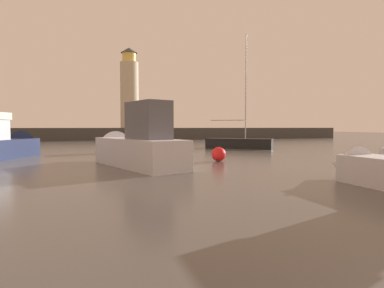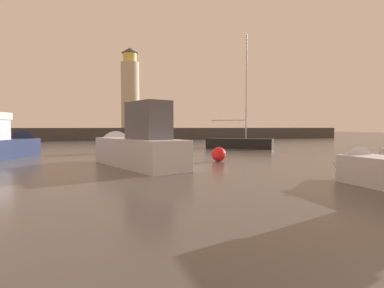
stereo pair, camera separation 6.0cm
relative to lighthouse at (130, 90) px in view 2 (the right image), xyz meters
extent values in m
plane|color=#4C4742|center=(-0.68, -29.26, -9.08)|extent=(220.00, 220.00, 0.00)
cube|color=#423F3D|center=(-0.68, 0.00, -8.01)|extent=(86.17, 6.26, 2.14)
cylinder|color=beige|center=(0.00, 0.00, -0.93)|extent=(3.32, 3.32, 12.01)
cylinder|color=#F2CC59|center=(0.00, 0.00, 5.91)|extent=(2.49, 2.49, 1.68)
cone|color=#33383D|center=(0.00, 0.00, 7.23)|extent=(2.99, 2.99, 0.96)
cone|color=#1E284C|center=(-11.09, -30.27, -8.32)|extent=(3.10, 3.01, 2.48)
cube|color=white|center=(-0.76, -30.52, -8.61)|extent=(2.74, 5.31, 0.94)
cone|color=white|center=(-0.14, -33.41, -8.56)|extent=(1.93, 1.85, 1.64)
cube|color=#232328|center=(-0.89, -29.92, -7.52)|extent=(1.57, 2.16, 1.24)
cube|color=silver|center=(-0.89, -29.92, -6.68)|extent=(1.73, 2.37, 0.43)
cube|color=silver|center=(-3.20, -41.49, -8.27)|extent=(4.82, 7.76, 1.62)
cone|color=silver|center=(-4.72, -37.48, -8.19)|extent=(2.87, 2.78, 2.26)
cube|color=#595960|center=(-2.79, -42.58, -6.43)|extent=(2.37, 3.14, 2.06)
cone|color=silver|center=(5.11, -48.31, -8.46)|extent=(1.76, 1.66, 1.71)
cube|color=black|center=(8.98, -28.56, -8.55)|extent=(6.63, 5.63, 1.06)
cylinder|color=#B7B7BC|center=(9.54, -28.99, -2.56)|extent=(0.12, 0.12, 10.92)
cylinder|color=#B7B7BC|center=(8.00, -27.82, -6.05)|extent=(3.13, 2.42, 0.09)
sphere|color=red|center=(2.24, -40.16, -8.60)|extent=(0.96, 0.96, 0.96)
camera|label=1|loc=(-5.33, -60.00, -6.80)|focal=29.88mm
camera|label=2|loc=(-5.27, -60.02, -6.80)|focal=29.88mm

